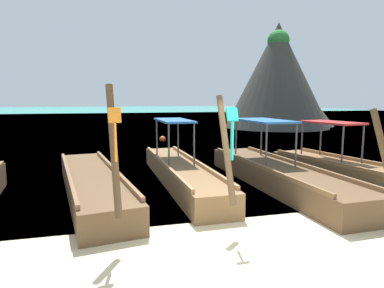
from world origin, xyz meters
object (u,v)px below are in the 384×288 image
at_px(longtail_boat_green_ribbon, 347,170).
at_px(mooring_buoy_near, 163,139).
at_px(longtail_boat_turquoise_ribbon, 180,172).
at_px(longtail_boat_red_ribbon, 277,174).
at_px(karst_rock, 280,79).
at_px(longtail_boat_orange_ribbon, 92,183).

distance_m(longtail_boat_green_ribbon, mooring_buoy_near, 11.44).
relative_size(longtail_boat_turquoise_ribbon, longtail_boat_red_ribbon, 1.00).
relative_size(longtail_boat_green_ribbon, mooring_buoy_near, 16.63).
relative_size(longtail_boat_red_ribbon, mooring_buoy_near, 20.79).
distance_m(longtail_boat_turquoise_ribbon, karst_rock, 22.36).
bearing_deg(longtail_boat_green_ribbon, longtail_boat_orange_ribbon, 176.66).
xyz_separation_m(longtail_boat_turquoise_ribbon, karst_rock, (13.13, 17.65, 3.99)).
bearing_deg(karst_rock, mooring_buoy_near, -146.54).
height_order(longtail_boat_red_ribbon, mooring_buoy_near, longtail_boat_red_ribbon).
bearing_deg(longtail_boat_red_ribbon, mooring_buoy_near, 97.94).
bearing_deg(longtail_boat_orange_ribbon, mooring_buoy_near, 70.63).
bearing_deg(karst_rock, longtail_boat_green_ribbon, -113.48).
xyz_separation_m(longtail_boat_turquoise_ribbon, mooring_buoy_near, (1.12, 9.72, -0.17)).
height_order(longtail_boat_orange_ribbon, karst_rock, karst_rock).
relative_size(longtail_boat_green_ribbon, karst_rock, 0.55).
distance_m(longtail_boat_orange_ribbon, longtail_boat_turquoise_ribbon, 2.58).
distance_m(longtail_boat_green_ribbon, karst_rock, 20.78).
distance_m(longtail_boat_red_ribbon, longtail_boat_green_ribbon, 2.39).
xyz_separation_m(longtail_boat_green_ribbon, mooring_buoy_near, (-3.89, 10.76, -0.16)).
distance_m(longtail_boat_red_ribbon, karst_rock, 21.82).
relative_size(longtail_boat_orange_ribbon, mooring_buoy_near, 19.34).
distance_m(longtail_boat_turquoise_ribbon, longtail_boat_green_ribbon, 5.12).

